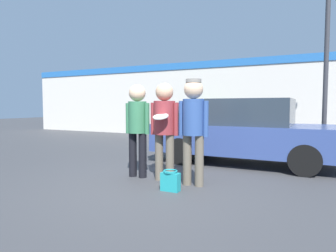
% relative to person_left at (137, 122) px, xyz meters
% --- Properties ---
extents(ground_plane, '(56.00, 56.00, 0.00)m').
position_rel_person_left_xyz_m(ground_plane, '(0.58, -0.22, -1.05)').
color(ground_plane, '#3F3F42').
extents(storefront_building, '(24.00, 0.22, 3.31)m').
position_rel_person_left_xyz_m(storefront_building, '(0.58, 7.71, 0.63)').
color(storefront_building, silver).
rests_on(storefront_building, ground).
extents(person_left, '(0.51, 0.34, 1.76)m').
position_rel_person_left_xyz_m(person_left, '(0.00, 0.00, 0.00)').
color(person_left, black).
rests_on(person_left, ground).
extents(person_middle_with_frisbee, '(0.56, 0.60, 1.76)m').
position_rel_person_left_xyz_m(person_middle_with_frisbee, '(0.59, -0.03, 0.01)').
color(person_middle_with_frisbee, '#665B4C').
rests_on(person_middle_with_frisbee, ground).
extents(person_right, '(0.53, 0.36, 1.80)m').
position_rel_person_left_xyz_m(person_right, '(1.18, -0.10, 0.05)').
color(person_right, '#665B4C').
rests_on(person_right, ground).
extents(parked_car_near, '(4.22, 1.92, 1.52)m').
position_rel_person_left_xyz_m(parked_car_near, '(1.52, 2.34, -0.30)').
color(parked_car_near, '#334784').
rests_on(parked_car_near, ground).
extents(shrub, '(1.39, 1.39, 1.39)m').
position_rel_person_left_xyz_m(shrub, '(-1.65, 6.83, -0.36)').
color(shrub, '#2D6B33').
rests_on(shrub, ground).
extents(handbag, '(0.30, 0.23, 0.33)m').
position_rel_person_left_xyz_m(handbag, '(0.98, -0.58, -0.89)').
color(handbag, teal).
rests_on(handbag, ground).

